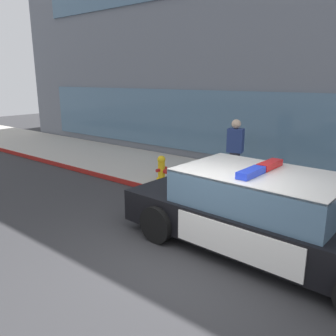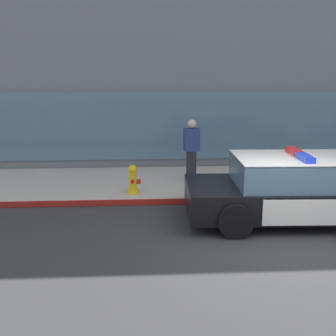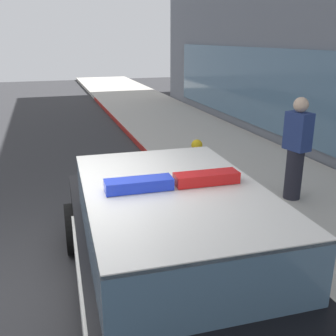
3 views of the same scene
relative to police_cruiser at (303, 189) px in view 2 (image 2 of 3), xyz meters
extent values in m
plane|color=#303033|center=(-0.80, -1.25, -0.68)|extent=(48.00, 48.00, 0.00)
cube|color=#B2ADA3|center=(-0.80, 2.86, -0.61)|extent=(48.00, 3.34, 0.15)
cube|color=maroon|center=(-0.80, 1.17, -0.61)|extent=(28.80, 0.04, 0.14)
cube|color=slate|center=(-1.69, 9.93, 3.50)|extent=(25.40, 10.70, 8.37)
cube|color=slate|center=(-4.74, 4.55, 0.77)|extent=(15.24, 0.08, 2.10)
cube|color=black|center=(0.06, 0.00, -0.18)|extent=(5.11, 2.05, 0.60)
cube|color=silver|center=(-1.71, 0.06, -0.02)|extent=(1.48, 1.89, 0.05)
cube|color=silver|center=(-0.01, 0.95, -0.18)|extent=(2.12, 0.10, 0.51)
cube|color=silver|center=(-0.07, -0.95, -0.18)|extent=(2.12, 0.10, 0.51)
cube|color=yellow|center=(-0.01, 0.97, -0.18)|extent=(0.22, 0.02, 0.26)
cube|color=slate|center=(-0.14, 0.00, 0.39)|extent=(2.68, 1.78, 0.60)
cube|color=silver|center=(-0.14, 0.00, 0.68)|extent=(2.68, 1.78, 0.04)
cube|color=red|center=(-0.13, 0.34, 0.76)|extent=(0.22, 0.65, 0.11)
cube|color=blue|center=(-0.15, -0.33, 0.76)|extent=(0.22, 0.65, 0.11)
cylinder|color=black|center=(-1.57, 0.99, -0.34)|extent=(0.69, 0.24, 0.68)
cylinder|color=black|center=(-1.64, -0.88, -0.34)|extent=(0.69, 0.24, 0.68)
cylinder|color=gold|center=(-3.66, 1.65, -0.48)|extent=(0.28, 0.28, 0.10)
cylinder|color=gold|center=(-3.66, 1.65, -0.21)|extent=(0.19, 0.19, 0.45)
sphere|color=gold|center=(-3.66, 1.65, 0.09)|extent=(0.22, 0.22, 0.22)
cylinder|color=#B21E19|center=(-3.66, 1.65, 0.16)|extent=(0.06, 0.06, 0.05)
cylinder|color=#B21E19|center=(-3.66, 1.51, -0.18)|extent=(0.09, 0.10, 0.09)
cylinder|color=#B21E19|center=(-3.66, 1.80, -0.18)|extent=(0.09, 0.10, 0.09)
cylinder|color=#B21E19|center=(-3.51, 1.65, -0.22)|extent=(0.10, 0.12, 0.12)
cylinder|color=#23232D|center=(-2.07, 2.77, -0.11)|extent=(0.28, 0.28, 0.85)
cube|color=navy|center=(-2.07, 2.77, 0.63)|extent=(0.45, 0.34, 0.62)
sphere|color=beige|center=(-2.07, 2.77, 1.06)|extent=(0.24, 0.24, 0.24)
camera|label=1|loc=(2.10, -5.21, 2.20)|focal=36.75mm
camera|label=2|loc=(-3.34, -8.03, 2.42)|focal=43.14mm
camera|label=3|loc=(3.22, -1.12, 2.07)|focal=42.18mm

